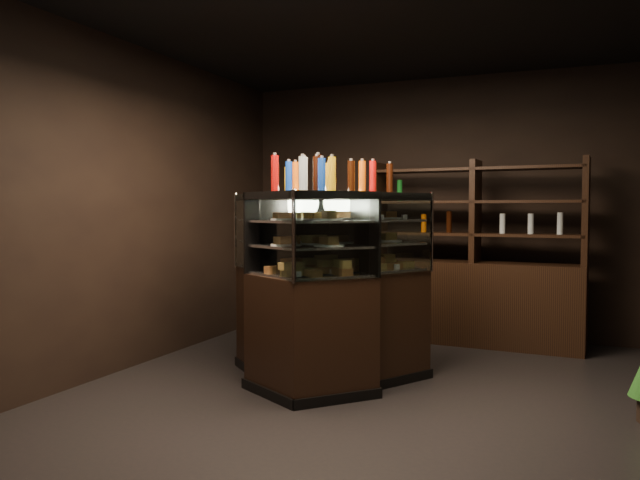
# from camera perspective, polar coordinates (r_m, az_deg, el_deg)

# --- Properties ---
(ground) EXTENTS (5.00, 5.00, 0.00)m
(ground) POSITION_cam_1_polar(r_m,az_deg,el_deg) (5.20, 6.96, -13.63)
(ground) COLOR black
(ground) RESTS_ON ground
(room_shell) EXTENTS (5.02, 5.02, 3.01)m
(room_shell) POSITION_cam_1_polar(r_m,az_deg,el_deg) (5.01, 7.09, 8.19)
(room_shell) COLOR black
(room_shell) RESTS_ON ground
(display_case) EXTENTS (1.83, 1.66, 1.62)m
(display_case) POSITION_cam_1_polar(r_m,az_deg,el_deg) (5.34, 0.04, -7.26)
(display_case) COLOR black
(display_case) RESTS_ON ground
(food_display) EXTENTS (1.32, 1.24, 0.49)m
(food_display) POSITION_cam_1_polar(r_m,az_deg,el_deg) (5.26, 0.03, -0.00)
(food_display) COLOR #B47640
(food_display) RESTS_ON display_case
(bottles_top) EXTENTS (1.15, 1.10, 0.30)m
(bottles_top) POSITION_cam_1_polar(r_m,az_deg,el_deg) (5.27, 0.05, 5.88)
(bottles_top) COLOR #147223
(bottles_top) RESTS_ON display_case
(back_shelving) EXTENTS (2.28, 0.56, 2.00)m
(back_shelving) POSITION_cam_1_polar(r_m,az_deg,el_deg) (6.99, 13.94, -4.33)
(back_shelving) COLOR black
(back_shelving) RESTS_ON ground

